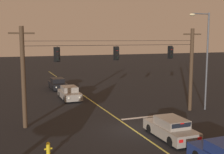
# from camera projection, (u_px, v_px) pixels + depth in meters

# --- Properties ---
(ground_plane) EXTENTS (180.00, 180.00, 0.00)m
(ground_plane) POSITION_uv_depth(u_px,v_px,m) (133.00, 130.00, 20.75)
(ground_plane) COLOR black
(lane_centre_stripe) EXTENTS (0.14, 60.00, 0.01)m
(lane_centre_stripe) POSITION_uv_depth(u_px,v_px,m) (94.00, 103.00, 29.35)
(lane_centre_stripe) COLOR #D1C64C
(lane_centre_stripe) RESTS_ON ground
(stop_bar_paint) EXTENTS (3.40, 0.36, 0.01)m
(stop_bar_paint) POSITION_uv_depth(u_px,v_px,m) (140.00, 118.00, 23.92)
(stop_bar_paint) COLOR silver
(stop_bar_paint) RESTS_ON ground
(signal_span_assembly) EXTENTS (16.21, 0.32, 7.36)m
(signal_span_assembly) POSITION_uv_depth(u_px,v_px,m) (116.00, 72.00, 23.29)
(signal_span_assembly) COLOR #423021
(signal_span_assembly) RESTS_ON ground
(traffic_light_leftmost) EXTENTS (0.48, 0.41, 1.22)m
(traffic_light_leftmost) POSITION_uv_depth(u_px,v_px,m) (57.00, 55.00, 21.40)
(traffic_light_leftmost) COLOR black
(traffic_light_left_inner) EXTENTS (0.48, 0.41, 1.22)m
(traffic_light_left_inner) POSITION_uv_depth(u_px,v_px,m) (117.00, 53.00, 23.08)
(traffic_light_left_inner) COLOR black
(traffic_light_centre) EXTENTS (0.48, 0.41, 1.22)m
(traffic_light_centre) POSITION_uv_depth(u_px,v_px,m) (171.00, 52.00, 24.87)
(traffic_light_centre) COLOR black
(car_waiting_near_lane) EXTENTS (1.80, 4.33, 1.39)m
(car_waiting_near_lane) POSITION_uv_depth(u_px,v_px,m) (171.00, 129.00, 18.90)
(car_waiting_near_lane) COLOR gray
(car_waiting_near_lane) RESTS_ON ground
(car_oncoming_lead) EXTENTS (1.80, 4.42, 1.39)m
(car_oncoming_lead) POSITION_uv_depth(u_px,v_px,m) (70.00, 93.00, 31.07)
(car_oncoming_lead) COLOR gray
(car_oncoming_lead) RESTS_ON ground
(car_oncoming_trailing) EXTENTS (1.80, 4.42, 1.39)m
(car_oncoming_trailing) POSITION_uv_depth(u_px,v_px,m) (58.00, 84.00, 37.45)
(car_oncoming_trailing) COLOR black
(car_oncoming_trailing) RESTS_ON ground
(street_lamp_corner) EXTENTS (2.11, 0.30, 8.75)m
(street_lamp_corner) POSITION_uv_depth(u_px,v_px,m) (205.00, 53.00, 25.83)
(street_lamp_corner) COLOR #4C4F54
(street_lamp_corner) RESTS_ON ground
(fire_hydrant) EXTENTS (0.44, 0.22, 0.84)m
(fire_hydrant) POSITION_uv_depth(u_px,v_px,m) (48.00, 149.00, 15.97)
(fire_hydrant) COLOR gold
(fire_hydrant) RESTS_ON ground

